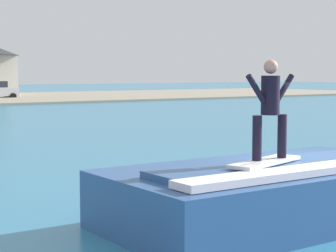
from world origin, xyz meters
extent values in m
plane|color=teal|center=(0.00, 0.00, 0.00)|extent=(260.00, 260.00, 0.00)
cube|color=#30568D|center=(-1.22, -0.08, 0.50)|extent=(6.07, 3.07, 1.00)
cube|color=#30568D|center=(-1.22, -0.47, 1.06)|extent=(5.16, 1.38, 0.11)
cube|color=white|center=(-1.22, -1.08, 1.07)|extent=(5.46, 0.55, 0.12)
cube|color=white|center=(-1.70, -0.43, 1.16)|extent=(1.80, 0.95, 0.06)
cube|color=black|center=(-1.70, -0.43, 1.19)|extent=(1.55, 0.51, 0.01)
cylinder|color=black|center=(-1.85, -0.39, 1.57)|extent=(0.16, 0.16, 0.76)
cylinder|color=black|center=(-1.27, -0.39, 1.57)|extent=(0.16, 0.16, 0.76)
cylinder|color=black|center=(-1.56, -0.39, 2.29)|extent=(0.32, 0.32, 0.67)
sphere|color=tan|center=(-1.56, -0.39, 2.77)|extent=(0.24, 0.24, 0.24)
cylinder|color=black|center=(-1.89, -0.39, 2.41)|extent=(0.42, 0.10, 0.49)
cylinder|color=black|center=(-1.23, -0.39, 2.41)|extent=(0.42, 0.10, 0.49)
cylinder|color=black|center=(13.06, 53.71, 0.32)|extent=(0.64, 0.22, 0.64)
cylinder|color=black|center=(13.06, 51.91, 0.32)|extent=(0.64, 0.22, 0.64)
camera|label=1|loc=(-8.82, -7.89, 2.66)|focal=64.73mm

